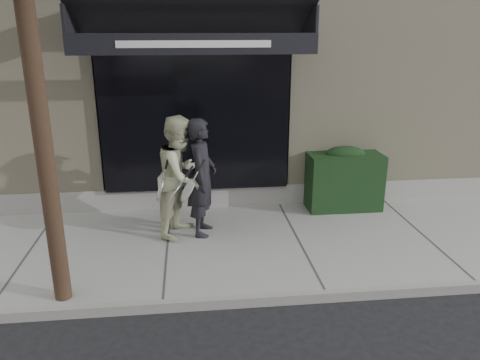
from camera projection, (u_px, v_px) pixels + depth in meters
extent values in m
plane|color=black|center=(298.00, 246.00, 7.27)|extent=(80.00, 80.00, 0.00)
cube|color=gray|center=(298.00, 242.00, 7.25)|extent=(20.00, 3.00, 0.12)
cube|color=gray|center=(326.00, 296.00, 5.79)|extent=(20.00, 0.10, 0.14)
cube|color=beige|center=(254.00, 49.00, 11.14)|extent=(14.00, 7.00, 5.50)
cube|color=gray|center=(278.00, 194.00, 8.80)|extent=(14.02, 0.42, 0.50)
cube|color=black|center=(195.00, 115.00, 8.02)|extent=(3.20, 0.30, 2.60)
cube|color=gray|center=(102.00, 116.00, 7.99)|extent=(0.08, 0.40, 2.60)
cube|color=gray|center=(285.00, 112.00, 8.33)|extent=(0.08, 0.40, 2.60)
cube|color=gray|center=(193.00, 33.00, 7.75)|extent=(3.36, 0.40, 0.12)
cube|color=black|center=(193.00, 16.00, 7.00)|extent=(3.60, 1.03, 0.55)
cube|color=black|center=(194.00, 44.00, 6.65)|extent=(3.60, 0.05, 0.30)
cube|color=white|center=(194.00, 44.00, 6.62)|extent=(2.20, 0.01, 0.10)
cube|color=black|center=(71.00, 21.00, 6.84)|extent=(0.04, 1.00, 0.45)
cube|color=black|center=(309.00, 22.00, 7.22)|extent=(0.04, 1.00, 0.45)
cube|color=black|center=(343.00, 181.00, 8.38)|extent=(1.30, 0.70, 1.00)
ellipsoid|color=black|center=(345.00, 154.00, 8.22)|extent=(0.71, 0.38, 0.27)
cylinder|color=black|center=(39.00, 110.00, 4.96)|extent=(0.20, 0.20, 4.80)
imported|color=black|center=(202.00, 178.00, 7.18)|extent=(0.55, 0.74, 1.84)
torus|color=silver|center=(188.00, 191.00, 6.83)|extent=(0.25, 0.34, 0.27)
cylinder|color=silver|center=(188.00, 191.00, 6.83)|extent=(0.21, 0.30, 0.23)
cylinder|color=silver|center=(188.00, 191.00, 6.83)|extent=(0.16, 0.06, 0.11)
cylinder|color=black|center=(188.00, 191.00, 6.83)|extent=(0.19, 0.08, 0.13)
torus|color=silver|center=(174.00, 194.00, 6.76)|extent=(0.25, 0.34, 0.27)
cylinder|color=silver|center=(174.00, 194.00, 6.76)|extent=(0.21, 0.30, 0.23)
cylinder|color=silver|center=(174.00, 194.00, 6.76)|extent=(0.16, 0.05, 0.12)
cylinder|color=black|center=(174.00, 194.00, 6.76)|extent=(0.19, 0.07, 0.14)
imported|color=beige|center=(181.00, 176.00, 7.19)|extent=(1.03, 1.13, 1.88)
torus|color=silver|center=(160.00, 189.00, 6.97)|extent=(0.14, 0.31, 0.30)
cylinder|color=silver|center=(160.00, 189.00, 6.97)|extent=(0.11, 0.28, 0.26)
cylinder|color=silver|center=(160.00, 189.00, 6.97)|extent=(0.18, 0.04, 0.07)
cylinder|color=black|center=(160.00, 189.00, 6.97)|extent=(0.20, 0.05, 0.09)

